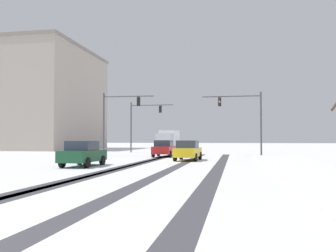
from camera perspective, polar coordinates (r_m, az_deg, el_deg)
name	(u,v)px	position (r m, az deg, el deg)	size (l,w,h in m)	color
wheel_track_left_lane	(129,167)	(23.12, -6.08, -6.35)	(0.77, 38.36, 0.01)	#424247
wheel_track_right_lane	(219,168)	(22.18, 7.94, -6.53)	(0.73, 38.36, 0.01)	#424247
wheel_track_center	(175,167)	(22.46, 1.17, -6.49)	(0.71, 38.36, 0.01)	#424247
wheel_track_oncoming	(124,166)	(23.23, -7.00, -6.33)	(0.81, 38.36, 0.01)	#424247
sidewalk_kerb_right	(311,171)	(20.80, 21.59, -6.55)	(4.00, 38.36, 0.12)	white
traffic_signal_near_right	(244,113)	(37.62, 11.91, 2.08)	(5.98, 0.38, 6.50)	#47474C
traffic_signal_far_left	(142,118)	(47.09, -4.03, 1.20)	(5.68, 0.38, 6.50)	#47474C
traffic_signal_near_left	(117,113)	(37.63, -7.99, 2.00)	(5.34, 0.49, 6.50)	#47474C
car_red_lead	(164,148)	(35.44, -0.64, -3.54)	(1.86, 4.11, 1.62)	red
car_yellow_cab_second	(188,150)	(29.54, 3.14, -3.84)	(1.97, 4.17, 1.62)	yellow
car_dark_green_third	(83,154)	(23.79, -13.21, -4.23)	(1.84, 4.10, 1.62)	#194C2D
box_truck_delivery	(168,140)	(53.62, 0.06, -2.16)	(2.40, 7.44, 3.02)	#B7BABF
office_building_far_left_block	(28,100)	(67.54, -21.11, 3.87)	(21.37, 21.63, 17.06)	#A89E8E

